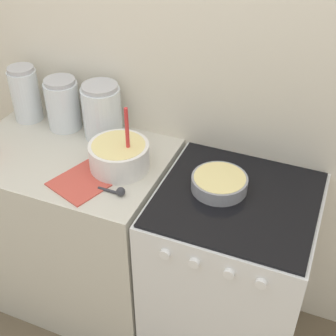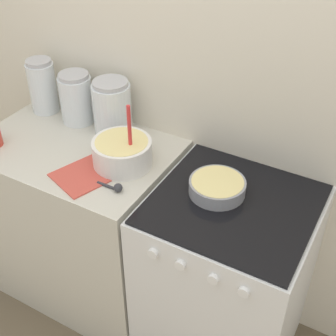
# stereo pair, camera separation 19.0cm
# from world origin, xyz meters

# --- Properties ---
(wall_back) EXTENTS (4.80, 0.05, 2.40)m
(wall_back) POSITION_xyz_m (0.00, 0.64, 1.20)
(wall_back) COLOR beige
(wall_back) RESTS_ON ground_plane
(countertop_cabinet) EXTENTS (0.90, 0.62, 0.93)m
(countertop_cabinet) POSITION_xyz_m (-0.45, 0.31, 0.46)
(countertop_cabinet) COLOR beige
(countertop_cabinet) RESTS_ON ground_plane
(stove) EXTENTS (0.64, 0.63, 0.93)m
(stove) POSITION_xyz_m (0.34, 0.31, 0.46)
(stove) COLOR silver
(stove) RESTS_ON ground_plane
(mixing_bowl) EXTENTS (0.25, 0.25, 0.30)m
(mixing_bowl) POSITION_xyz_m (-0.18, 0.31, 0.99)
(mixing_bowl) COLOR white
(mixing_bowl) RESTS_ON countertop_cabinet
(baking_pan) EXTENTS (0.22, 0.22, 0.06)m
(baking_pan) POSITION_xyz_m (0.25, 0.33, 0.96)
(baking_pan) COLOR gray
(baking_pan) RESTS_ON stove
(storage_jar_left) EXTENTS (0.14, 0.14, 0.27)m
(storage_jar_left) POSITION_xyz_m (-0.78, 0.51, 1.04)
(storage_jar_left) COLOR silver
(storage_jar_left) RESTS_ON countertop_cabinet
(storage_jar_middle) EXTENTS (0.16, 0.16, 0.25)m
(storage_jar_middle) POSITION_xyz_m (-0.57, 0.51, 1.03)
(storage_jar_middle) COLOR silver
(storage_jar_middle) RESTS_ON countertop_cabinet
(storage_jar_right) EXTENTS (0.18, 0.18, 0.26)m
(storage_jar_right) POSITION_xyz_m (-0.36, 0.51, 1.04)
(storage_jar_right) COLOR silver
(storage_jar_right) RESTS_ON countertop_cabinet
(recipe_page) EXTENTS (0.29, 0.32, 0.01)m
(recipe_page) POSITION_xyz_m (-0.27, 0.17, 0.93)
(recipe_page) COLOR #CC4C3F
(recipe_page) RESTS_ON countertop_cabinet
(measuring_spoon) EXTENTS (0.12, 0.04, 0.04)m
(measuring_spoon) POSITION_xyz_m (-0.10, 0.15, 0.94)
(measuring_spoon) COLOR #333338
(measuring_spoon) RESTS_ON countertop_cabinet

